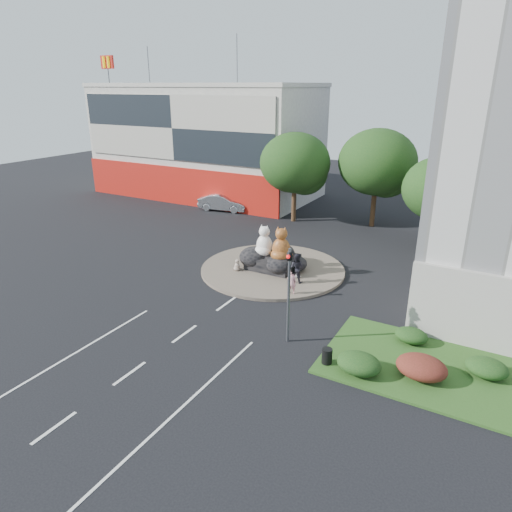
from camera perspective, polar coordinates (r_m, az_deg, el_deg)
The scene contains 22 objects.
ground at distance 24.46m, azimuth -8.92°, elevation -9.60°, with size 120.00×120.00×0.00m, color black.
roundabout_island at distance 31.98m, azimuth 2.09°, elevation -1.64°, with size 10.00×10.00×0.20m, color brown.
rock_plinth at distance 31.78m, azimuth 2.11°, elevation -0.72°, with size 3.20×2.60×0.90m, color black, non-canonical shape.
shophouse_block at distance 54.66m, azimuth -6.20°, elevation 14.18°, with size 25.20×12.30×17.40m.
grass_verge at distance 22.89m, azimuth 21.54°, elevation -13.07°, with size 10.00×6.00×0.12m, color #274E1A.
tree_left at distance 42.75m, azimuth 5.01°, elevation 11.18°, with size 6.46×6.46×8.27m.
tree_mid at distance 42.26m, azimuth 15.01°, elevation 10.88°, with size 6.84×6.84×8.76m.
tree_right at distance 37.45m, azimuth 22.16°, elevation 7.43°, with size 5.70×5.70×7.30m.
hedge_near_green at distance 21.37m, azimuth 12.74°, elevation -12.97°, with size 2.00×1.60×0.90m, color #113613.
hedge_red at distance 21.79m, azimuth 19.99°, elevation -12.94°, with size 2.20×1.76×0.99m, color #471F12.
hedge_mid_green at distance 23.03m, azimuth 26.89°, elevation -12.37°, with size 1.80×1.44×0.81m, color #113613.
hedge_back_green at distance 24.36m, azimuth 18.84°, elevation -9.38°, with size 1.60×1.28×0.72m, color #113613.
traffic_light at distance 21.93m, azimuth 4.40°, elevation -2.51°, with size 0.44×1.24×5.00m.
street_lamp at distance 25.53m, azimuth 26.41°, elevation 0.95°, with size 2.34×0.22×8.06m.
cat_white at distance 31.34m, azimuth 1.05°, elevation 1.99°, with size 1.32×1.14×2.20m, color white, non-canonical shape.
cat_tabby at distance 30.49m, azimuth 3.17°, elevation 1.58°, with size 1.41×1.22×2.35m, color #A56722, non-canonical shape.
kitten_calico at distance 31.38m, azimuth -2.37°, elevation -1.09°, with size 0.50×0.43×0.83m, color beige, non-canonical shape.
kitten_white at distance 30.30m, azimuth 5.10°, elevation -2.01°, with size 0.47×0.41×0.78m, color beige, non-canonical shape.
pedestrian_pink at distance 27.88m, azimuth 4.47°, elevation -3.27°, with size 0.55×0.36×1.50m, color pink.
pedestrian_dark at distance 29.45m, azimuth 5.07°, elevation -1.48°, with size 0.95×0.74×1.94m, color black.
parked_car at distance 47.36m, azimuth -4.07°, elevation 6.70°, with size 1.81×5.18×1.71m, color #9A9DA1.
litter_bin at distance 21.76m, azimuth 8.86°, elevation -12.24°, with size 0.48×0.48×0.75m, color black.
Camera 1 is at (13.50, -16.34, 12.21)m, focal length 32.00 mm.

